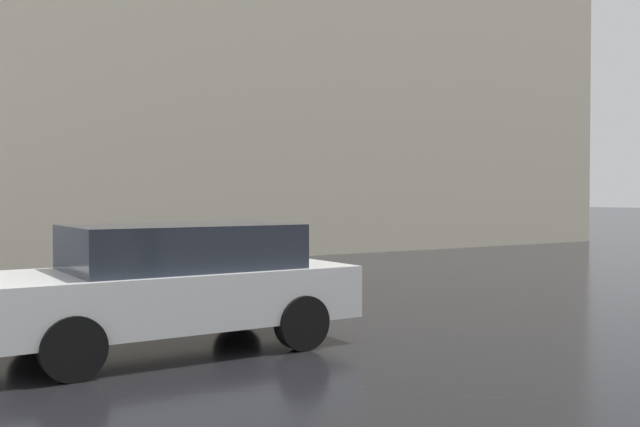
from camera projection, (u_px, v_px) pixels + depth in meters
The scene contains 1 object.
car_white at pixel (172, 283), 7.99m from camera, with size 1.85×4.10×1.41m.
Camera 1 is at (-5.11, -2.35, 1.72)m, focal length 39.87 mm.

